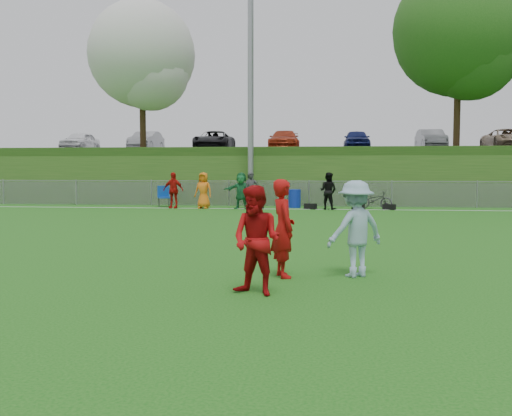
# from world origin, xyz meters

# --- Properties ---
(ground) EXTENTS (120.00, 120.00, 0.00)m
(ground) POSITION_xyz_m (0.00, 0.00, 0.00)
(ground) COLOR #155612
(ground) RESTS_ON ground
(sideline_far) EXTENTS (60.00, 0.10, 0.01)m
(sideline_far) POSITION_xyz_m (0.00, 18.00, 0.01)
(sideline_far) COLOR white
(sideline_far) RESTS_ON ground
(fence) EXTENTS (58.00, 0.06, 1.30)m
(fence) POSITION_xyz_m (0.00, 20.00, 0.65)
(fence) COLOR gray
(fence) RESTS_ON ground
(light_pole) EXTENTS (1.20, 0.40, 12.15)m
(light_pole) POSITION_xyz_m (-3.00, 20.80, 6.71)
(light_pole) COLOR gray
(light_pole) RESTS_ON ground
(berm) EXTENTS (120.00, 18.00, 3.00)m
(berm) POSITION_xyz_m (0.00, 31.00, 1.50)
(berm) COLOR #1E4814
(berm) RESTS_ON ground
(parking_lot) EXTENTS (120.00, 12.00, 0.10)m
(parking_lot) POSITION_xyz_m (0.00, 33.00, 3.05)
(parking_lot) COLOR black
(parking_lot) RESTS_ON berm
(tree_white_flowering) EXTENTS (6.30, 6.30, 8.78)m
(tree_white_flowering) POSITION_xyz_m (-9.84, 24.92, 8.32)
(tree_white_flowering) COLOR black
(tree_white_flowering) RESTS_ON berm
(tree_green_near) EXTENTS (7.14, 7.14, 9.95)m
(tree_green_near) POSITION_xyz_m (8.16, 24.42, 9.03)
(tree_green_near) COLOR black
(tree_green_near) RESTS_ON berm
(car_row) EXTENTS (32.04, 5.18, 1.44)m
(car_row) POSITION_xyz_m (-1.17, 32.00, 3.82)
(car_row) COLOR white
(car_row) RESTS_ON parking_lot
(spectator_row) EXTENTS (8.28, 0.93, 1.69)m
(spectator_row) POSITION_xyz_m (-3.05, 18.00, 0.85)
(spectator_row) COLOR red
(spectator_row) RESTS_ON ground
(gear_bags) EXTENTS (6.61, 0.49, 0.26)m
(gear_bags) POSITION_xyz_m (0.93, 18.10, 0.13)
(gear_bags) COLOR black
(gear_bags) RESTS_ON ground
(player_red_left) EXTENTS (0.60, 0.73, 1.70)m
(player_red_left) POSITION_xyz_m (-0.05, 1.59, 0.85)
(player_red_left) COLOR #A70C0B
(player_red_left) RESTS_ON ground
(player_red_center) EXTENTS (0.98, 0.89, 1.64)m
(player_red_center) POSITION_xyz_m (-0.35, 0.15, 0.82)
(player_red_center) COLOR #A70B0D
(player_red_center) RESTS_ON ground
(player_blue) EXTENTS (1.25, 1.10, 1.68)m
(player_blue) POSITION_xyz_m (1.20, 1.77, 0.84)
(player_blue) COLOR #8FB1C6
(player_blue) RESTS_ON ground
(recycling_bin) EXTENTS (0.75, 0.75, 0.87)m
(recycling_bin) POSITION_xyz_m (-0.67, 19.00, 0.44)
(recycling_bin) COLOR #0E27A0
(recycling_bin) RESTS_ON ground
(camp_chair) EXTENTS (0.76, 0.77, 1.03)m
(camp_chair) POSITION_xyz_m (-6.99, 18.76, 0.30)
(camp_chair) COLOR #0F40A2
(camp_chair) RESTS_ON ground
(bicycle) EXTENTS (1.73, 1.27, 0.87)m
(bicycle) POSITION_xyz_m (3.07, 18.49, 0.43)
(bicycle) COLOR #313133
(bicycle) RESTS_ON ground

